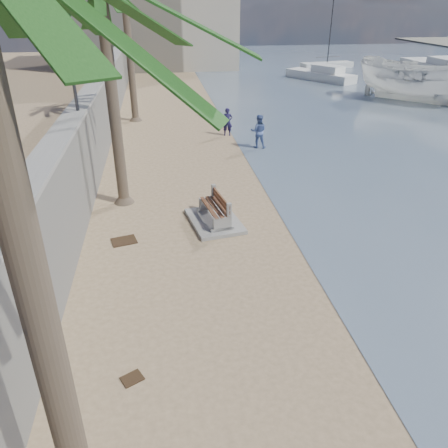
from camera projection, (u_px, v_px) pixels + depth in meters
seawall at (103, 112)px, 23.62m from camera, size 0.45×70.00×3.50m
wall_cap at (99, 77)px, 22.79m from camera, size 0.80×70.00×0.12m
end_building at (153, 1)px, 49.75m from camera, size 18.00×12.00×14.00m
bench_far at (215, 212)px, 15.57m from camera, size 2.05×2.67×1.01m
streetlight at (64, 18)px, 14.35m from camera, size 0.28×0.28×5.12m
person_a at (228, 120)px, 25.45m from camera, size 0.73×0.56×1.83m
person_b at (259, 130)px, 23.30m from camera, size 1.09×0.93×1.97m
boat_cruiser at (423, 78)px, 33.37m from camera, size 5.42×5.43×4.45m
yacht_near at (441, 68)px, 48.92m from camera, size 3.44×12.03×1.50m
yacht_far at (320, 77)px, 43.29m from camera, size 5.59×7.31×1.50m
sailboat_west at (327, 65)px, 51.25m from camera, size 6.41×2.65×9.39m
debris_c at (124, 241)px, 14.55m from camera, size 0.93×0.81×0.03m
debris_d at (132, 378)px, 9.27m from camera, size 0.55×0.51×0.03m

